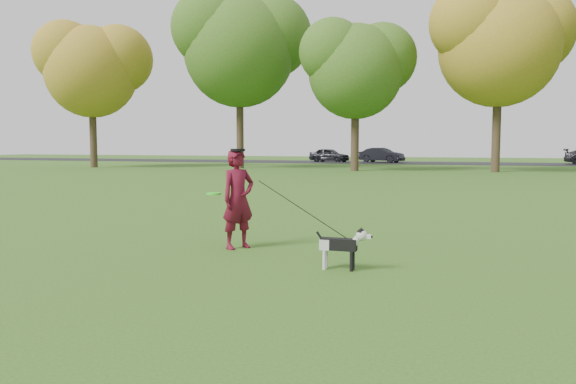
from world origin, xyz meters
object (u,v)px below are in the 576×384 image
(car_left, at_px, (329,155))
(car_mid, at_px, (382,155))
(man, at_px, (238,199))
(dog, at_px, (343,244))

(car_left, height_order, car_mid, car_mid)
(man, relative_size, dog, 2.07)
(man, bearing_deg, dog, -83.86)
(dog, relative_size, car_left, 0.22)
(dog, height_order, car_mid, car_mid)
(dog, xyz_separation_m, car_left, (-9.56, 40.70, 0.27))
(car_left, bearing_deg, car_mid, -76.67)
(man, xyz_separation_m, car_left, (-7.67, 39.69, -0.17))
(dog, relative_size, car_mid, 0.20)
(man, height_order, dog, man)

